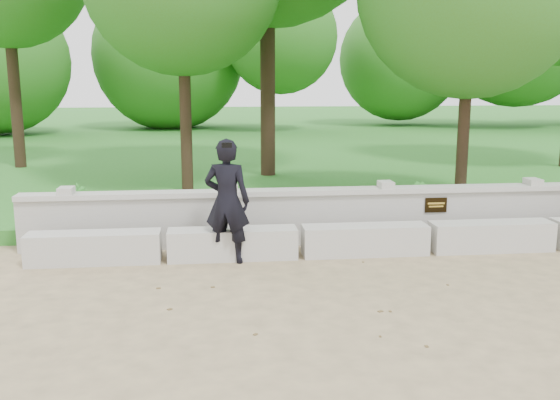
{
  "coord_description": "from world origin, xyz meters",
  "views": [
    {
      "loc": [
        -3.29,
        -7.04,
        2.64
      ],
      "look_at": [
        -2.3,
        1.89,
        0.87
      ],
      "focal_mm": 40.0,
      "sensor_mm": 36.0,
      "label": 1
    }
  ],
  "objects": [
    {
      "name": "ground",
      "position": [
        0.0,
        0.0,
        0.0
      ],
      "size": [
        80.0,
        80.0,
        0.0
      ],
      "primitive_type": "plane",
      "color": "tan",
      "rests_on": "ground"
    },
    {
      "name": "lawn",
      "position": [
        0.0,
        14.0,
        0.12
      ],
      "size": [
        40.0,
        22.0,
        0.25
      ],
      "primitive_type": "cube",
      "color": "#246D21",
      "rests_on": "ground"
    },
    {
      "name": "concrete_bench",
      "position": [
        0.0,
        1.9,
        0.22
      ],
      "size": [
        11.9,
        0.45,
        0.45
      ],
      "color": "#B8B6AE",
      "rests_on": "ground"
    },
    {
      "name": "parapet_wall",
      "position": [
        0.0,
        2.6,
        0.46
      ],
      "size": [
        12.5,
        0.35,
        0.9
      ],
      "color": "#ADABA4",
      "rests_on": "ground"
    },
    {
      "name": "man_main",
      "position": [
        -3.08,
        1.74,
        0.9
      ],
      "size": [
        0.75,
        0.68,
        1.8
      ],
      "color": "black",
      "rests_on": "ground"
    },
    {
      "name": "shrub_a",
      "position": [
        -5.63,
        4.25,
        0.52
      ],
      "size": [
        0.33,
        0.35,
        0.54
      ],
      "primitive_type": "imported",
      "rotation": [
        0.0,
        0.0,
        0.92
      ],
      "color": "#348B2F",
      "rests_on": "lawn"
    },
    {
      "name": "shrub_b",
      "position": [
        0.34,
        3.3,
        0.55
      ],
      "size": [
        0.42,
        0.42,
        0.6
      ],
      "primitive_type": "imported",
      "rotation": [
        0.0,
        0.0,
        2.41
      ],
      "color": "#348B2F",
      "rests_on": "lawn"
    }
  ]
}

